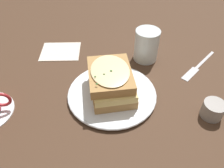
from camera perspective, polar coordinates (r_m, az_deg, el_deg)
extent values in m
plane|color=#473021|center=(0.60, 0.70, -2.52)|extent=(2.40, 2.40, 0.00)
cylinder|color=white|center=(0.59, 0.00, -2.60)|extent=(0.23, 0.23, 0.01)
torus|color=white|center=(0.59, 0.00, -2.43)|extent=(0.24, 0.24, 0.01)
cube|color=#B2844C|center=(0.58, 0.00, -1.31)|extent=(0.12, 0.14, 0.03)
cube|color=#EAD17A|center=(0.56, 0.00, 0.30)|extent=(0.11, 0.15, 0.02)
cube|color=#B2844C|center=(0.55, -0.46, 2.16)|extent=(0.11, 0.14, 0.03)
ellipsoid|color=beige|center=(0.54, -0.47, 3.42)|extent=(0.10, 0.13, 0.01)
cube|color=#2D6028|center=(0.53, -2.07, 2.61)|extent=(0.00, 0.00, 0.00)
cube|color=#2D6028|center=(0.54, -0.23, 3.47)|extent=(0.01, 0.00, 0.00)
cube|color=#2D6028|center=(0.52, -4.42, 1.97)|extent=(0.00, 0.00, 0.00)
cube|color=#2D6028|center=(0.50, -4.00, 0.01)|extent=(0.01, 0.00, 0.00)
torus|color=#AD282D|center=(0.60, -26.86, -3.73)|extent=(0.05, 0.01, 0.05)
cylinder|color=silver|center=(0.70, 8.99, 9.98)|extent=(0.08, 0.08, 0.10)
cube|color=silver|center=(0.78, 23.10, 5.87)|extent=(0.10, 0.08, 0.00)
cube|color=silver|center=(0.70, 19.79, 2.53)|extent=(0.07, 0.06, 0.00)
cube|color=#333335|center=(0.69, 19.78, 1.96)|extent=(0.03, 0.03, 0.00)
cube|color=#333335|center=(0.69, 19.39, 2.17)|extent=(0.03, 0.03, 0.00)
cube|color=#333335|center=(0.70, 19.00, 2.38)|extent=(0.03, 0.03, 0.00)
cube|color=silver|center=(0.77, -13.29, 8.35)|extent=(0.14, 0.12, 0.00)
cylinder|color=gray|center=(0.59, 24.83, -6.11)|extent=(0.05, 0.05, 0.04)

